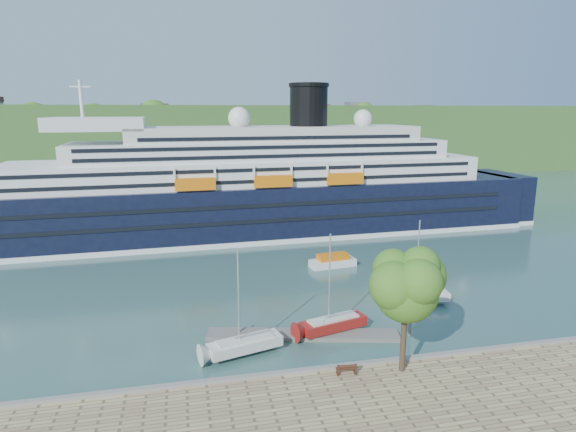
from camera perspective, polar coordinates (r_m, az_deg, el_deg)
The scene contains 11 objects.
ground at distance 43.36m, azimuth 5.46°, elevation -18.56°, with size 400.00×400.00×0.00m, color #2E514C.
far_hillside at distance 180.99m, azimuth -8.70°, elevation 8.99°, with size 400.00×50.00×24.00m, color #355A24.
quay_coping at distance 42.61m, azimuth 5.58°, elevation -17.37°, with size 220.00×0.50×0.30m, color slate.
cruise_ship at distance 86.55m, azimuth -5.72°, elevation 6.56°, with size 120.93×17.61×27.16m, color black, non-canonical shape.
park_bench at distance 41.71m, azimuth 6.90°, elevation -17.46°, with size 1.75×0.72×1.12m, color #472314, non-canonical shape.
promenade_tree at distance 40.77m, azimuth 13.73°, elevation -10.26°, with size 7.00×7.00×11.60m, color #3A681B, non-canonical shape.
floating_pontoon at distance 49.79m, azimuth 1.75°, elevation -13.89°, with size 19.25×2.35×0.43m, color gray, non-canonical shape.
sailboat_white_near at distance 44.69m, azimuth -5.21°, elevation -10.42°, with size 7.70×2.14×9.95m, color silver, non-canonical shape.
sailboat_red at distance 48.81m, azimuth 5.47°, elevation -8.33°, with size 7.80×2.17×10.08m, color maroon, non-canonical shape.
sailboat_white_far at distance 57.96m, azimuth 15.55°, elevation -5.59°, with size 7.47×2.08×9.65m, color silver, non-canonical shape.
tender_launch at distance 70.60m, azimuth 5.32°, elevation -5.25°, with size 6.82×2.33×1.88m, color orange, non-canonical shape.
Camera 1 is at (-11.72, -35.32, 22.24)m, focal length 30.00 mm.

